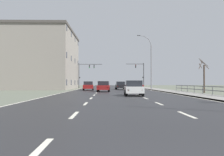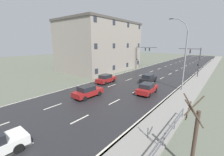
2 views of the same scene
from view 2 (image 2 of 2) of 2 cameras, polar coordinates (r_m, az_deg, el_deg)
ground_plane at (r=30.71m, az=12.93°, el=-0.39°), size 160.00×160.00×0.12m
road_asphalt_strip at (r=41.67m, az=20.06°, el=2.78°), size 14.00×120.00×0.03m
sidewalk_right at (r=39.94m, az=31.57°, el=1.26°), size 3.00×120.00×0.12m
street_lamp_midground at (r=24.12m, az=25.93°, el=7.52°), size 2.82×0.24×10.59m
traffic_signal_right at (r=35.82m, az=29.54°, el=6.67°), size 4.37×0.36×6.11m
traffic_signal_left at (r=41.91m, az=11.23°, el=9.28°), size 5.85×0.36×6.17m
car_near_left at (r=26.59m, az=-2.33°, el=-0.24°), size 2.02×4.19×1.57m
car_far_right at (r=19.88m, az=-9.35°, el=-5.11°), size 1.96×4.17×1.57m
car_far_left at (r=21.48m, az=13.40°, el=-3.91°), size 2.02×4.19×1.57m
car_distant at (r=27.52m, az=13.77°, el=-0.16°), size 1.97×4.17×1.57m
brick_building at (r=41.08m, az=-4.47°, el=12.21°), size 13.92×20.43×12.54m
bare_tree_mid at (r=9.53m, az=29.03°, el=-19.35°), size 1.16×1.56×4.53m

